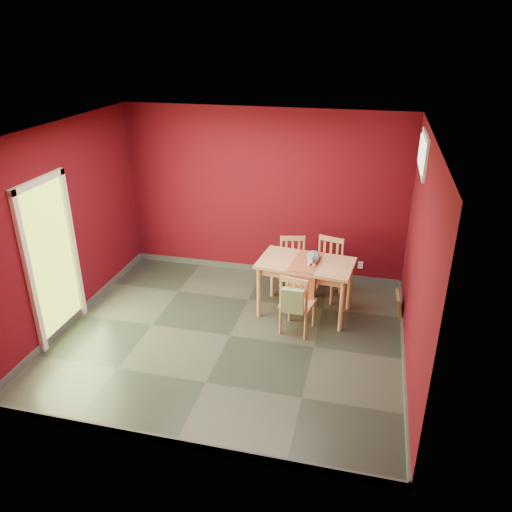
% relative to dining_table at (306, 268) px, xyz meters
% --- Properties ---
extents(ground, '(4.50, 4.50, 0.00)m').
position_rel_dining_table_xyz_m(ground, '(-0.87, -0.83, -0.71)').
color(ground, '#2D342D').
rests_on(ground, ground).
extents(room_shell, '(4.50, 4.50, 4.50)m').
position_rel_dining_table_xyz_m(room_shell, '(-0.87, -0.83, -0.66)').
color(room_shell, '#4F0812').
rests_on(room_shell, ground).
extents(doorway, '(0.06, 1.01, 2.13)m').
position_rel_dining_table_xyz_m(doorway, '(-3.10, -1.23, 0.42)').
color(doorway, '#B7D838').
rests_on(doorway, ground).
extents(window, '(0.05, 0.90, 0.50)m').
position_rel_dining_table_xyz_m(window, '(1.36, 0.17, 1.64)').
color(window, white).
rests_on(window, room_shell).
extents(outlet_plate, '(0.08, 0.02, 0.12)m').
position_rel_dining_table_xyz_m(outlet_plate, '(0.73, 1.15, -0.41)').
color(outlet_plate, silver).
rests_on(outlet_plate, room_shell).
extents(dining_table, '(1.37, 0.89, 0.81)m').
position_rel_dining_table_xyz_m(dining_table, '(0.00, 0.00, 0.00)').
color(dining_table, tan).
rests_on(dining_table, ground).
extents(table_runner, '(0.43, 0.77, 0.37)m').
position_rel_dining_table_xyz_m(table_runner, '(0.00, -0.12, 0.04)').
color(table_runner, '#AA4C2C').
rests_on(table_runner, dining_table).
extents(chair_far_left, '(0.49, 0.49, 0.87)m').
position_rel_dining_table_xyz_m(chair_far_left, '(-0.28, 0.59, -0.26)').
color(chair_far_left, tan).
rests_on(chair_far_left, ground).
extents(chair_far_right, '(0.53, 0.53, 0.92)m').
position_rel_dining_table_xyz_m(chair_far_right, '(0.24, 0.59, -0.24)').
color(chair_far_right, tan).
rests_on(chair_far_right, ground).
extents(chair_near, '(0.48, 0.48, 0.88)m').
position_rel_dining_table_xyz_m(chair_near, '(-0.03, -0.52, -0.26)').
color(chair_near, tan).
rests_on(chair_near, ground).
extents(tote_bag, '(0.28, 0.18, 0.40)m').
position_rel_dining_table_xyz_m(tote_bag, '(-0.06, -0.73, -0.12)').
color(tote_bag, '#89B070').
rests_on(tote_bag, chair_near).
extents(cat, '(0.35, 0.43, 0.19)m').
position_rel_dining_table_xyz_m(cat, '(0.09, 0.03, 0.20)').
color(cat, slate).
rests_on(cat, table_runner).
extents(picture_frame, '(0.13, 0.37, 0.36)m').
position_rel_dining_table_xyz_m(picture_frame, '(1.32, 0.17, -0.53)').
color(picture_frame, brown).
rests_on(picture_frame, ground).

